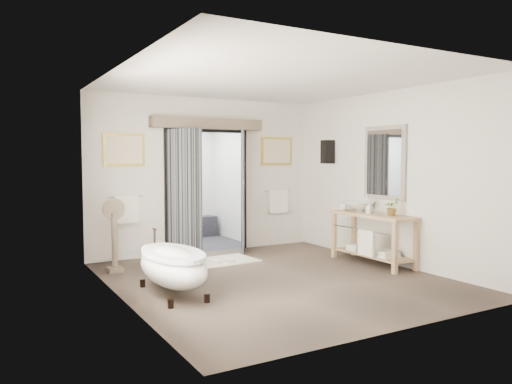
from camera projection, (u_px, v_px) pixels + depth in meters
ground_plane at (276, 279)px, 7.34m from camera, size 5.00×5.00×0.00m
room_shell at (279, 152)px, 7.08m from camera, size 4.52×5.02×2.91m
shower_room at (178, 199)px, 10.74m from camera, size 2.22×2.01×2.51m
back_wall_dressing at (210, 170)px, 9.24m from camera, size 3.82×0.76×2.52m
clawfoot_tub at (173, 266)px, 6.49m from camera, size 0.71×1.59×0.78m
vanity at (372, 234)px, 8.35m from camera, size 0.57×1.60×0.85m
pedestal_mirror at (115, 241)px, 7.74m from camera, size 0.34×0.22×1.16m
rug at (221, 261)px, 8.60m from camera, size 1.25×0.88×0.01m
slippers at (222, 260)px, 8.47m from camera, size 0.40×0.28×0.05m
basin at (360, 206)px, 8.71m from camera, size 0.64×0.64×0.18m
plant at (392, 207)px, 8.02m from camera, size 0.30×0.28×0.28m
soap_bottle_a at (370, 208)px, 8.32m from camera, size 0.10×0.10×0.19m
soap_bottle_b at (343, 205)px, 8.86m from camera, size 0.18×0.18×0.18m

